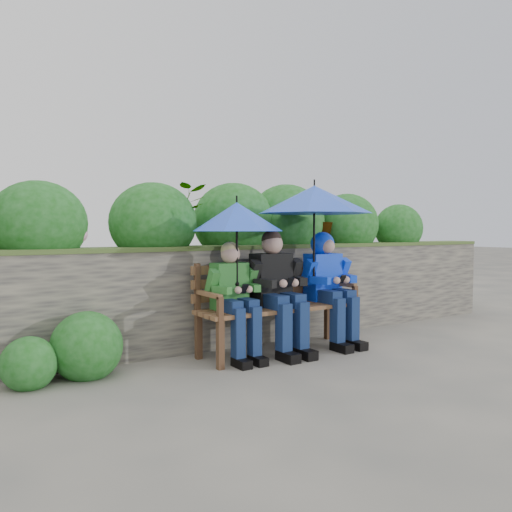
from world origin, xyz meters
TOP-DOWN VIEW (x-y plane):
  - ground at (0.00, 0.00)m, footprint 60.00×60.00m
  - garden_backdrop at (-0.11, 1.58)m, footprint 8.00×2.89m
  - park_bench at (0.32, 0.23)m, footprint 1.67×0.49m
  - boy_left at (-0.20, 0.16)m, footprint 0.48×0.55m
  - boy_middle at (0.27, 0.14)m, footprint 0.56×0.65m
  - boy_right at (0.93, 0.16)m, footprint 0.54×0.66m
  - umbrella_left at (-0.17, 0.16)m, footprint 0.85×0.85m
  - umbrella_right at (0.71, 0.13)m, footprint 1.14×1.14m

SIDE VIEW (x-z plane):
  - ground at x=0.00m, z-range 0.00..0.00m
  - park_bench at x=0.32m, z-range 0.06..0.94m
  - boy_left at x=-0.20m, z-range 0.07..1.15m
  - garden_backdrop at x=-0.11m, z-range -0.30..1.56m
  - boy_middle at x=0.27m, z-range 0.06..1.25m
  - boy_right at x=0.93m, z-range 0.10..1.27m
  - umbrella_left at x=-0.17m, z-range 0.89..1.72m
  - umbrella_right at x=0.71m, z-range 0.99..1.99m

